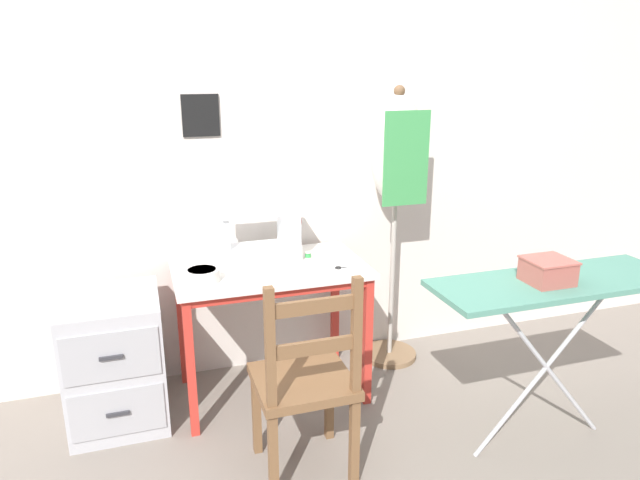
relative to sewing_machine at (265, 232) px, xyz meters
name	(u,v)px	position (x,y,z in m)	size (l,w,h in m)	color
ground_plane	(287,422)	(0.00, -0.39, -0.86)	(14.00, 14.00, 0.00)	gray
wall_back	(252,144)	(0.00, 0.25, 0.42)	(10.00, 0.06, 2.55)	silver
sewing_table	(271,285)	(0.00, -0.12, -0.24)	(0.95, 0.58, 0.71)	silver
sewing_machine	(265,232)	(0.00, 0.00, 0.00)	(0.41, 0.17, 0.34)	white
fabric_bowl	(202,275)	(-0.35, -0.21, -0.11)	(0.16, 0.16, 0.06)	silver
scissors	(345,268)	(0.34, -0.25, -0.14)	(0.14, 0.09, 0.01)	silver
thread_spool_near_machine	(308,255)	(0.22, -0.04, -0.13)	(0.04, 0.04, 0.03)	green
wooden_chair	(305,383)	(-0.01, -0.76, -0.43)	(0.40, 0.38, 0.92)	brown
filing_cabinet	(116,360)	(-0.77, -0.11, -0.54)	(0.44, 0.50, 0.64)	#B7B7BC
dress_form	(397,168)	(0.75, 0.06, 0.28)	(0.32, 0.32, 1.58)	#846647
ironing_board	(556,289)	(1.06, -0.90, -0.10)	(1.10, 0.37, 0.81)	#518E7A
storage_box	(548,271)	(1.00, -0.91, 0.00)	(0.18, 0.17, 0.10)	#AD564C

